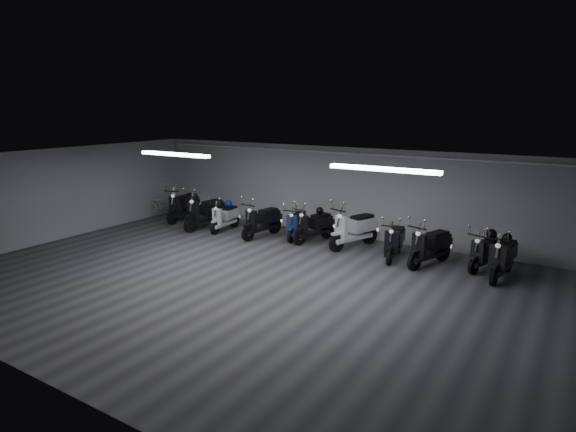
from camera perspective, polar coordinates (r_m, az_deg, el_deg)
The scene contains 24 objects.
floor at distance 11.52m, azimuth -5.43°, elevation -7.65°, with size 14.00×10.00×0.01m, color #3A3B3D.
ceiling at distance 10.86m, azimuth -5.75°, elevation 6.37°, with size 14.00×10.00×0.01m, color gray.
back_wall at distance 15.29m, azimuth 5.90°, elevation 2.92°, with size 14.00×0.01×2.80m, color #9B9B9E.
front_wall at distance 7.94m, azimuth -28.36°, elevation -8.02°, with size 14.00×0.01×2.80m, color #9B9B9E.
left_wall at distance 16.28m, azimuth -25.57°, elevation 2.33°, with size 0.01×10.00×2.80m, color #9B9B9E.
fluor_strip_left at distance 13.60m, azimuth -13.26°, elevation 7.12°, with size 2.40×0.18×0.08m, color white.
fluor_strip_right at distance 10.28m, azimuth 11.23°, elevation 5.46°, with size 2.40×0.18×0.08m, color white.
conduit at distance 15.06m, azimuth 5.87°, elevation 7.45°, with size 0.05×0.05×13.60m, color white.
scooter_0 at distance 17.60m, azimuth -12.34°, elevation 1.77°, with size 0.65×1.95×1.45m, color black, non-canonical shape.
scooter_1 at distance 16.29m, azimuth -9.80°, elevation 1.04°, with size 0.66×1.98×1.47m, color black, non-canonical shape.
scooter_2 at distance 15.93m, azimuth -7.50°, elevation 0.38°, with size 0.55×1.64×1.22m, color silver, non-canonical shape.
scooter_3 at distance 15.03m, azimuth -3.14°, elevation 0.04°, with size 0.62×1.86×1.38m, color black, non-canonical shape.
scooter_4 at distance 14.89m, azimuth 0.96°, elevation -0.39°, with size 0.55×1.64×1.22m, color navy, non-canonical shape.
scooter_5 at distance 14.53m, azimuth 3.07°, elevation -0.54°, with size 0.59×1.77×1.32m, color black, non-canonical shape.
scooter_6 at distance 13.99m, azimuth 7.82°, elevation -0.81°, with size 0.67×2.00×1.49m, color white, non-canonical shape.
scooter_7 at distance 13.18m, azimuth 12.54°, elevation -2.32°, with size 0.57×1.72×1.28m, color black, non-canonical shape.
scooter_8 at distance 12.83m, azimuth 16.49°, elevation -2.75°, with size 0.61×1.84×1.37m, color black, non-canonical shape.
scooter_9 at distance 13.01m, azimuth 22.40°, elevation -3.35°, with size 0.54×1.63×1.22m, color black, non-canonical shape.
bicycle at distance 18.33m, azimuth -14.46°, elevation 1.58°, with size 0.62×1.75×1.13m, color silver.
scooter_10 at distance 12.50m, azimuth 24.12°, elevation -3.81°, with size 0.61×1.82×1.35m, color black, non-canonical shape.
helmet_0 at distance 13.13m, azimuth 22.95°, elevation -1.98°, with size 0.27×0.27×0.27m, color black.
helmet_1 at distance 16.05m, azimuth -7.06°, elevation 1.47°, with size 0.24×0.24×0.24m, color navy.
helmet_2 at distance 14.64m, azimuth 3.77°, elevation 0.64°, with size 0.23×0.23×0.23m, color black.
helmet_3 at distance 12.67m, azimuth 24.52°, elevation -2.35°, with size 0.23×0.23×0.23m, color black.
Camera 1 is at (6.61, -8.54, 4.02)m, focal length 30.04 mm.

